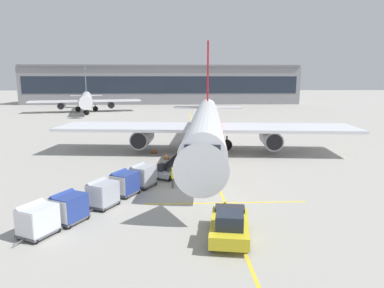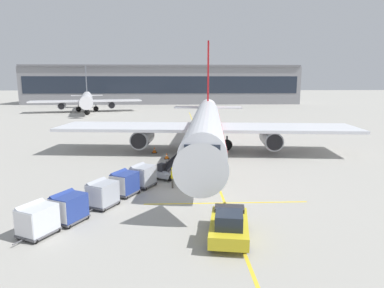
{
  "view_description": "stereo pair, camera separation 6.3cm",
  "coord_description": "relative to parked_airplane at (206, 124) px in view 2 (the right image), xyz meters",
  "views": [
    {
      "loc": [
        -0.47,
        -26.03,
        8.79
      ],
      "look_at": [
        0.97,
        5.55,
        2.92
      ],
      "focal_mm": 31.86,
      "sensor_mm": 36.0,
      "label": 1
    },
    {
      "loc": [
        -0.41,
        -26.04,
        8.79
      ],
      "look_at": [
        0.97,
        5.55,
        2.92
      ],
      "focal_mm": 31.86,
      "sensor_mm": 36.0,
      "label": 2
    }
  ],
  "objects": [
    {
      "name": "safety_cone_engine_keepout",
      "position": [
        -4.85,
        -3.84,
        -3.21
      ],
      "size": [
        0.61,
        0.61,
        0.69
      ],
      "color": "black",
      "rests_on": "ground"
    },
    {
      "name": "parked_airplane",
      "position": [
        0.0,
        0.0,
        0.0
      ],
      "size": [
        37.08,
        46.22,
        15.42
      ],
      "color": "silver",
      "rests_on": "ground"
    },
    {
      "name": "ground_crew_by_carts",
      "position": [
        -4.06,
        -14.58,
        -2.55
      ],
      "size": [
        0.26,
        0.57,
        1.74
      ],
      "color": "#514C42",
      "rests_on": "ground"
    },
    {
      "name": "belt_loader",
      "position": [
        -4.08,
        -11.08,
        -2.74
      ],
      "size": [
        4.14,
        5.21,
        2.58
      ],
      "color": "#A3A8B2",
      "rests_on": "ground"
    },
    {
      "name": "baggage_cart_lead",
      "position": [
        -6.56,
        -14.19,
        -2.55
      ],
      "size": [
        2.34,
        2.78,
        1.91
      ],
      "color": "#515156",
      "rests_on": "ground"
    },
    {
      "name": "distant_airplane",
      "position": [
        -29.56,
        57.71,
        -0.04
      ],
      "size": [
        31.35,
        38.98,
        13.55
      ],
      "color": "white",
      "rests_on": "ground"
    },
    {
      "name": "pushback_tug",
      "position": [
        -0.76,
        -24.12,
        -2.73
      ],
      "size": [
        2.79,
        4.68,
        1.83
      ],
      "color": "gold",
      "rests_on": "ground"
    },
    {
      "name": "baggage_cart_fourth",
      "position": [
        -10.49,
        -21.34,
        -2.55
      ],
      "size": [
        2.34,
        2.78,
        1.91
      ],
      "color": "#515156",
      "rests_on": "ground"
    },
    {
      "name": "terminal_building",
      "position": [
        -9.3,
        96.32,
        3.71
      ],
      "size": [
        104.88,
        20.45,
        14.63
      ],
      "color": "gray",
      "rests_on": "ground"
    },
    {
      "name": "ground_plane",
      "position": [
        -3.21,
        -15.9,
        -3.55
      ],
      "size": [
        600.0,
        600.0,
        0.0
      ],
      "primitive_type": "plane",
      "color": "#9E9B93"
    },
    {
      "name": "safety_cone_wingtip",
      "position": [
        -6.48,
        -0.52,
        -3.19
      ],
      "size": [
        0.67,
        0.67,
        0.75
      ],
      "color": "black",
      "rests_on": "ground"
    },
    {
      "name": "apron_guidance_line_lead_in",
      "position": [
        -0.19,
        -0.91,
        -3.55
      ],
      "size": [
        0.2,
        110.0,
        0.01
      ],
      "color": "yellow",
      "rests_on": "ground"
    },
    {
      "name": "ground_crew_by_loader",
      "position": [
        -3.18,
        -11.34,
        -2.55
      ],
      "size": [
        0.31,
        0.56,
        1.74
      ],
      "color": "#333847",
      "rests_on": "ground"
    },
    {
      "name": "apron_guidance_line_stop_bar",
      "position": [
        -0.09,
        -18.4,
        -3.55
      ],
      "size": [
        12.0,
        0.2,
        0.01
      ],
      "color": "yellow",
      "rests_on": "ground"
    },
    {
      "name": "baggage_cart_fifth",
      "position": [
        -11.7,
        -23.2,
        -2.55
      ],
      "size": [
        2.34,
        2.78,
        1.91
      ],
      "color": "#515156",
      "rests_on": "ground"
    },
    {
      "name": "baggage_cart_third",
      "position": [
        -8.95,
        -18.74,
        -2.55
      ],
      "size": [
        2.34,
        2.78,
        1.91
      ],
      "color": "#515156",
      "rests_on": "ground"
    },
    {
      "name": "baggage_cart_second",
      "position": [
        -7.78,
        -16.26,
        -2.55
      ],
      "size": [
        2.34,
        2.78,
        1.91
      ],
      "color": "#515156",
      "rests_on": "ground"
    }
  ]
}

